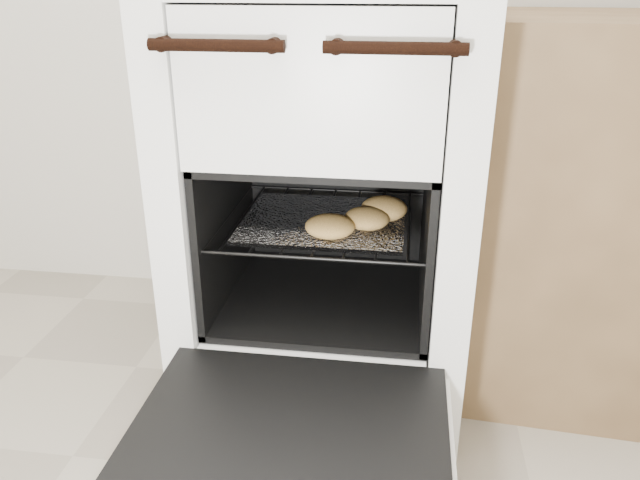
{
  "coord_description": "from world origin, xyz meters",
  "views": [
    {
      "loc": [
        0.37,
        -0.31,
        0.99
      ],
      "look_at": [
        0.19,
        0.97,
        0.44
      ],
      "focal_mm": 35.0,
      "sensor_mm": 36.0,
      "label": 1
    }
  ],
  "objects": [
    {
      "name": "foil_sheet",
      "position": [
        0.19,
        1.04,
        0.46
      ],
      "size": [
        0.37,
        0.33,
        0.01
      ],
      "primitive_type": "cube",
      "color": "white",
      "rests_on": "oven_rack"
    },
    {
      "name": "oven_door",
      "position": [
        0.19,
        0.58,
        0.22
      ],
      "size": [
        0.59,
        0.46,
        0.04
      ],
      "color": "black",
      "rests_on": "stove"
    },
    {
      "name": "stove",
      "position": [
        0.19,
        1.13,
        0.49
      ],
      "size": [
        0.66,
        0.73,
        1.01
      ],
      "color": "white",
      "rests_on": "ground"
    },
    {
      "name": "oven_rack",
      "position": [
        0.19,
        1.06,
        0.45
      ],
      "size": [
        0.48,
        0.46,
        0.01
      ],
      "color": "black",
      "rests_on": "stove"
    },
    {
      "name": "baked_rolls",
      "position": [
        0.28,
        1.0,
        0.49
      ],
      "size": [
        0.24,
        0.24,
        0.05
      ],
      "color": "#E3B65B",
      "rests_on": "foil_sheet"
    }
  ]
}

